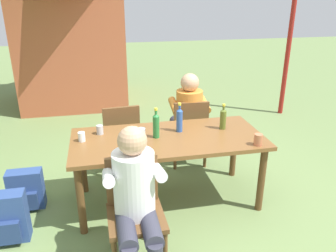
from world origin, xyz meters
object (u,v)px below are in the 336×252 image
Objects in this scene: chair_near_left at (135,206)px; bottle_green at (156,125)px; cup_terracotta at (258,140)px; backpack_by_far_side at (26,191)px; dining_table at (168,145)px; cup_glass at (142,133)px; person_in_white_shirt at (136,195)px; cup_white at (82,137)px; person_in_plaid_shirt at (187,113)px; cup_steel at (100,130)px; bottle_blue at (179,119)px; chair_far_right at (189,129)px; brick_kiosk at (71,30)px; chair_far_left at (121,134)px; table_knife at (143,153)px; bottle_olive at (223,118)px; backpack_by_near_side at (7,219)px.

chair_near_left is 0.90m from bottle_green.
cup_terracotta reaches higher than backpack_by_far_side.
cup_glass is (-0.25, 0.07, 0.13)m from dining_table.
cup_white is (-0.41, 0.92, 0.12)m from person_in_white_shirt.
cup_terracotta is (1.22, 0.38, 0.30)m from chair_near_left.
person_in_plaid_shirt is 1.04m from cup_glass.
cup_white is 0.84× the size of cup_terracotta.
cup_steel is at bearing 161.35° from dining_table.
person_in_white_shirt is at bearing -120.57° from bottle_blue.
cup_terracotta is (1.04, -0.42, 0.01)m from cup_glass.
cup_terracotta is at bearing -71.35° from chair_far_right.
cup_glass is (-0.14, 0.05, -0.09)m from bottle_green.
brick_kiosk is at bearing 96.36° from cup_steel.
chair_far_right reaches higher than cup_glass.
brick_kiosk is (-0.23, 3.81, 0.61)m from cup_white.
chair_far_left is 0.63m from cup_steel.
bottle_blue reaches higher than backpack_by_far_side.
cup_terracotta reaches higher than dining_table.
person_in_white_shirt is 1.10m from cup_steel.
cup_white is (-1.26, -0.77, 0.12)m from person_in_plaid_shirt.
cup_terracotta is at bearing 22.03° from person_in_white_shirt.
chair_far_left is 9.57× the size of cup_glass.
cup_terracotta is 0.04× the size of brick_kiosk.
dining_table reaches higher than backpack_by_far_side.
bottle_green is 0.39m from table_knife.
bottle_green is (-0.11, 0.02, 0.21)m from dining_table.
dining_table is 1.51m from backpack_by_far_side.
chair_far_left is 3.97× the size of table_knife.
cup_steel is at bearing 103.46° from chair_near_left.
bottle_green reaches higher than cup_steel.
chair_far_right is 9.39× the size of cup_white.
chair_far_left is 1.65m from cup_terracotta.
chair_far_right is at bearing 44.78° from cup_glass.
cup_white is 1.68m from cup_terracotta.
person_in_plaid_shirt is (0.85, 0.11, 0.17)m from chair_far_left.
dining_table is 1.61× the size of person_in_white_shirt.
dining_table is 1.61× the size of person_in_plaid_shirt.
bottle_blue is at bearing -111.35° from person_in_plaid_shirt.
cup_glass is (-0.86, -0.03, -0.07)m from bottle_olive.
dining_table is 20.50× the size of cup_white.
chair_near_left is 1.31m from cup_terracotta.
cup_white is at bearing -177.25° from bottle_blue.
cup_terracotta is 2.36m from backpack_by_far_side.
dining_table is 2.18× the size of chair_far_left.
bottle_olive is 2.25m from backpack_by_near_side.
table_knife is at bearing 177.43° from cup_terracotta.
bottle_blue is 0.98m from cup_white.
chair_far_right is at bearing -92.94° from person_in_plaid_shirt.
bottle_green is at bearing 157.51° from cup_terracotta.
chair_near_left is at bearing -90.29° from chair_far_left.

